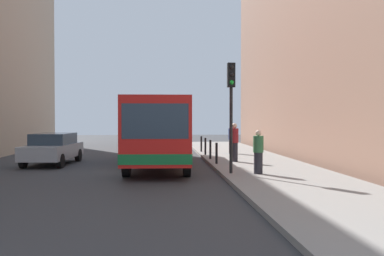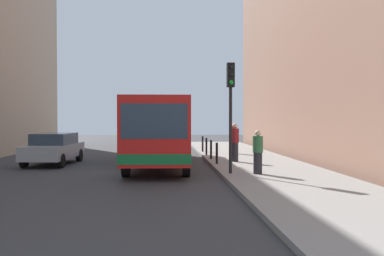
# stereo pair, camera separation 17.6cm
# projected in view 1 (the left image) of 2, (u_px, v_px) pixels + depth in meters

# --- Properties ---
(ground_plane) EXTENTS (80.00, 80.00, 0.00)m
(ground_plane) POSITION_uv_depth(u_px,v_px,m) (137.00, 173.00, 17.15)
(ground_plane) COLOR #38383A
(sidewalk) EXTENTS (4.40, 40.00, 0.15)m
(sidewalk) POSITION_uv_depth(u_px,v_px,m) (270.00, 170.00, 17.55)
(sidewalk) COLOR gray
(sidewalk) RESTS_ON ground
(building_right) EXTENTS (7.00, 32.00, 16.20)m
(building_right) POSITION_uv_depth(u_px,v_px,m) (368.00, 2.00, 21.81)
(building_right) COLOR #936B56
(building_right) RESTS_ON ground
(bus) EXTENTS (2.79, 11.08, 3.00)m
(bus) POSITION_uv_depth(u_px,v_px,m) (159.00, 128.00, 20.07)
(bus) COLOR red
(bus) RESTS_ON ground
(car_beside_bus) EXTENTS (2.12, 4.52, 1.48)m
(car_beside_bus) POSITION_uv_depth(u_px,v_px,m) (53.00, 148.00, 20.40)
(car_beside_bus) COLOR #A5A8AD
(car_beside_bus) RESTS_ON ground
(traffic_light) EXTENTS (0.28, 0.33, 4.10)m
(traffic_light) POSITION_uv_depth(u_px,v_px,m) (231.00, 97.00, 15.90)
(traffic_light) COLOR black
(traffic_light) RESTS_ON sidewalk
(bollard_near) EXTENTS (0.11, 0.11, 0.95)m
(bollard_near) POSITION_uv_depth(u_px,v_px,m) (217.00, 153.00, 19.28)
(bollard_near) COLOR black
(bollard_near) RESTS_ON sidewalk
(bollard_mid) EXTENTS (0.11, 0.11, 0.95)m
(bollard_mid) POSITION_uv_depth(u_px,v_px,m) (210.00, 149.00, 21.64)
(bollard_mid) COLOR black
(bollard_mid) RESTS_ON sidewalk
(bollard_far) EXTENTS (0.11, 0.11, 0.95)m
(bollard_far) POSITION_uv_depth(u_px,v_px,m) (205.00, 146.00, 24.01)
(bollard_far) COLOR black
(bollard_far) RESTS_ON sidewalk
(bollard_farthest) EXTENTS (0.11, 0.11, 0.95)m
(bollard_farthest) POSITION_uv_depth(u_px,v_px,m) (201.00, 144.00, 26.37)
(bollard_farthest) COLOR black
(bollard_farthest) RESTS_ON sidewalk
(pedestrian_near_signal) EXTENTS (0.38, 0.38, 1.62)m
(pedestrian_near_signal) POSITION_uv_depth(u_px,v_px,m) (258.00, 152.00, 15.81)
(pedestrian_near_signal) COLOR #26262D
(pedestrian_near_signal) RESTS_ON sidewalk
(pedestrian_mid_sidewalk) EXTENTS (0.38, 0.38, 1.82)m
(pedestrian_mid_sidewalk) POSITION_uv_depth(u_px,v_px,m) (234.00, 142.00, 20.27)
(pedestrian_mid_sidewalk) COLOR #26262D
(pedestrian_mid_sidewalk) RESTS_ON sidewalk
(pedestrian_far_sidewalk) EXTENTS (0.38, 0.38, 1.69)m
(pedestrian_far_sidewalk) POSITION_uv_depth(u_px,v_px,m) (232.00, 139.00, 25.01)
(pedestrian_far_sidewalk) COLOR #26262D
(pedestrian_far_sidewalk) RESTS_ON sidewalk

